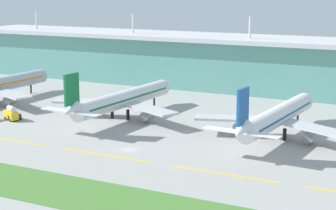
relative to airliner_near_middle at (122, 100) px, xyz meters
name	(u,v)px	position (x,y,z in m)	size (l,w,h in m)	color
ground_plane	(129,150)	(21.86, -31.77, -6.45)	(600.00, 600.00, 0.00)	#9E9E99
terminal_building	(253,64)	(21.86, 70.58, 5.16)	(288.00, 34.00, 31.81)	#5B9E93
airliner_near_middle	(122,100)	(0.00, 0.00, 0.00)	(48.77, 62.64, 18.90)	silver
airliner_far_middle	(276,117)	(54.09, -1.33, 0.00)	(48.72, 60.09, 18.90)	white
taxiway_stripe_mid_west	(7,140)	(-15.14, -39.44, -6.43)	(28.00, 0.70, 0.04)	yellow
taxiway_stripe_centre	(105,155)	(18.86, -39.44, -6.43)	(28.00, 0.70, 0.04)	yellow
taxiway_stripe_mid_east	(223,174)	(52.86, -39.44, -6.43)	(28.00, 0.70, 0.04)	yellow
grass_verge	(49,188)	(21.86, -66.41, -6.40)	(300.00, 18.00, 0.10)	#477A33
pushback_tug	(14,117)	(-30.72, -19.05, -5.35)	(4.61, 4.94, 1.85)	#333842
fuel_truck	(11,113)	(-31.80, -19.39, -4.18)	(7.62, 5.46, 4.95)	gold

